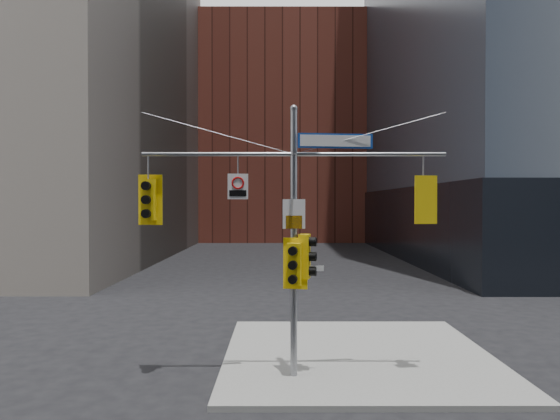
{
  "coord_description": "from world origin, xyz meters",
  "views": [
    {
      "loc": [
        -0.39,
        -11.13,
        4.7
      ],
      "look_at": [
        -0.36,
        2.0,
        4.53
      ],
      "focal_mm": 32.0,
      "sensor_mm": 36.0,
      "label": 1
    }
  ],
  "objects_px": {
    "traffic_light_east_arm": "(423,200)",
    "regulatory_sign_arm": "(238,186)",
    "signal_assembly": "(294,214)",
    "street_sign_blade": "(335,141)",
    "traffic_light_pole_front": "(294,264)",
    "traffic_light_west_arm": "(148,200)",
    "traffic_light_pole_side": "(306,256)"
  },
  "relations": [
    {
      "from": "traffic_light_east_arm",
      "to": "regulatory_sign_arm",
      "type": "relative_size",
      "value": 1.87
    },
    {
      "from": "signal_assembly",
      "to": "street_sign_blade",
      "type": "height_order",
      "value": "signal_assembly"
    },
    {
      "from": "signal_assembly",
      "to": "traffic_light_pole_front",
      "type": "bearing_deg",
      "value": -89.72
    },
    {
      "from": "traffic_light_east_arm",
      "to": "signal_assembly",
      "type": "bearing_deg",
      "value": -7.05
    },
    {
      "from": "traffic_light_west_arm",
      "to": "street_sign_blade",
      "type": "xyz_separation_m",
      "value": [
        4.93,
        -0.01,
        1.55
      ]
    },
    {
      "from": "traffic_light_pole_side",
      "to": "regulatory_sign_arm",
      "type": "height_order",
      "value": "regulatory_sign_arm"
    },
    {
      "from": "traffic_light_east_arm",
      "to": "regulatory_sign_arm",
      "type": "distance_m",
      "value": 4.9
    },
    {
      "from": "traffic_light_west_arm",
      "to": "signal_assembly",
      "type": "bearing_deg",
      "value": 1.72
    },
    {
      "from": "traffic_light_west_arm",
      "to": "traffic_light_pole_front",
      "type": "xyz_separation_m",
      "value": [
        3.84,
        -0.28,
        -1.67
      ]
    },
    {
      "from": "traffic_light_pole_side",
      "to": "street_sign_blade",
      "type": "xyz_separation_m",
      "value": [
        0.77,
        0.01,
        3.05
      ]
    },
    {
      "from": "regulatory_sign_arm",
      "to": "traffic_light_pole_side",
      "type": "bearing_deg",
      "value": -5.84
    },
    {
      "from": "traffic_light_west_arm",
      "to": "traffic_light_pole_front",
      "type": "distance_m",
      "value": 4.19
    },
    {
      "from": "traffic_light_pole_side",
      "to": "traffic_light_pole_front",
      "type": "relative_size",
      "value": 0.87
    },
    {
      "from": "traffic_light_pole_side",
      "to": "traffic_light_west_arm",
      "type": "bearing_deg",
      "value": 102.44
    },
    {
      "from": "signal_assembly",
      "to": "regulatory_sign_arm",
      "type": "distance_m",
      "value": 1.65
    },
    {
      "from": "traffic_light_pole_side",
      "to": "regulatory_sign_arm",
      "type": "relative_size",
      "value": 1.74
    },
    {
      "from": "signal_assembly",
      "to": "regulatory_sign_arm",
      "type": "bearing_deg",
      "value": -179.21
    },
    {
      "from": "traffic_light_pole_side",
      "to": "street_sign_blade",
      "type": "distance_m",
      "value": 3.14
    },
    {
      "from": "regulatory_sign_arm",
      "to": "traffic_light_west_arm",
      "type": "bearing_deg",
      "value": 172.81
    },
    {
      "from": "traffic_light_east_arm",
      "to": "regulatory_sign_arm",
      "type": "xyz_separation_m",
      "value": [
        -4.88,
        -0.02,
        0.37
      ]
    },
    {
      "from": "traffic_light_pole_side",
      "to": "traffic_light_pole_front",
      "type": "xyz_separation_m",
      "value": [
        -0.33,
        -0.26,
        -0.17
      ]
    },
    {
      "from": "street_sign_blade",
      "to": "regulatory_sign_arm",
      "type": "xyz_separation_m",
      "value": [
        -2.57,
        -0.02,
        -1.18
      ]
    },
    {
      "from": "traffic_light_west_arm",
      "to": "traffic_light_pole_side",
      "type": "relative_size",
      "value": 1.14
    },
    {
      "from": "traffic_light_east_arm",
      "to": "street_sign_blade",
      "type": "xyz_separation_m",
      "value": [
        -2.32,
        0.0,
        1.55
      ]
    },
    {
      "from": "signal_assembly",
      "to": "regulatory_sign_arm",
      "type": "xyz_separation_m",
      "value": [
        -1.47,
        -0.02,
        0.75
      ]
    },
    {
      "from": "traffic_light_west_arm",
      "to": "traffic_light_pole_front",
      "type": "relative_size",
      "value": 1.0
    },
    {
      "from": "street_sign_blade",
      "to": "traffic_light_west_arm",
      "type": "bearing_deg",
      "value": 173.45
    },
    {
      "from": "signal_assembly",
      "to": "traffic_light_east_arm",
      "type": "relative_size",
      "value": 6.35
    },
    {
      "from": "signal_assembly",
      "to": "traffic_light_west_arm",
      "type": "relative_size",
      "value": 5.96
    },
    {
      "from": "traffic_light_west_arm",
      "to": "traffic_light_pole_side",
      "type": "distance_m",
      "value": 4.42
    },
    {
      "from": "street_sign_blade",
      "to": "traffic_light_pole_side",
      "type": "bearing_deg",
      "value": 174.11
    },
    {
      "from": "traffic_light_east_arm",
      "to": "street_sign_blade",
      "type": "bearing_deg",
      "value": -7.13
    }
  ]
}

